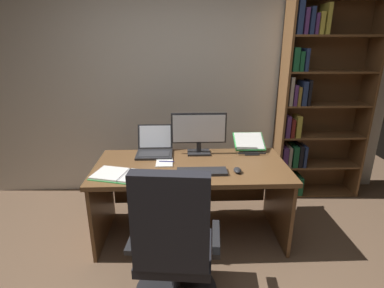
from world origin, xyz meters
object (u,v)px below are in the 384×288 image
bookshelf (313,106)px  office_chair (174,252)px  reading_stand_with_book (249,143)px  open_binder (124,175)px  notepad (164,162)px  laptop (155,148)px  desk (191,180)px  computer_mouse (237,170)px  keyboard (202,172)px  monitor (199,133)px  pen (167,161)px

bookshelf → office_chair: 2.34m
reading_stand_with_book → open_binder: 1.30m
reading_stand_with_book → notepad: (-0.84, -0.30, -0.07)m
bookshelf → notepad: bookshelf is taller
laptop → desk: bearing=-31.8°
bookshelf → computer_mouse: bookshelf is taller
desk → office_chair: (-0.14, -0.91, -0.08)m
keyboard → reading_stand_with_book: bearing=46.0°
bookshelf → office_chair: bearing=-133.6°
notepad → monitor: bearing=35.3°
computer_mouse → pen: bearing=159.0°
desk → bookshelf: bookshelf is taller
keyboard → pen: (-0.31, 0.23, 0.00)m
bookshelf → reading_stand_with_book: bookshelf is taller
office_chair → desk: bearing=87.0°
desk → reading_stand_with_book: size_ratio=5.70×
pen → computer_mouse: bearing=-21.0°
computer_mouse → notepad: (-0.63, 0.23, -0.02)m
reading_stand_with_book → keyboard: bearing=-134.0°
keyboard → notepad: 0.40m
office_chair → computer_mouse: size_ratio=10.34×
reading_stand_with_book → open_binder: reading_stand_with_book is taller
pen → desk: bearing=6.9°
notepad → office_chair: bearing=-83.8°
keyboard → computer_mouse: bearing=0.0°
office_chair → pen: 0.93m
office_chair → notepad: office_chair is taller
open_binder → keyboard: bearing=20.0°
open_binder → office_chair: bearing=-40.0°
laptop → pen: size_ratio=2.47×
monitor → reading_stand_with_book: 0.54m
office_chair → bookshelf: bearing=52.4°
computer_mouse → office_chair: bearing=-129.2°
reading_stand_with_book → monitor: bearing=-172.3°
monitor → keyboard: 0.50m
office_chair → reading_stand_with_book: (0.74, 1.18, 0.35)m
pen → bookshelf: bearing=24.8°
office_chair → keyboard: 0.75m
keyboard → computer_mouse: size_ratio=4.04×
keyboard → notepad: size_ratio=2.00×
desk → computer_mouse: size_ratio=16.55×
keyboard → bookshelf: bearing=36.6°
monitor → reading_stand_with_book: bearing=7.7°
laptop → keyboard: 0.64m
monitor → laptop: 0.46m
open_binder → bookshelf: bearing=43.3°
computer_mouse → keyboard: bearing=180.0°
office_chair → open_binder: 0.78m
bookshelf → computer_mouse: (-1.03, -0.99, -0.33)m
open_binder → pen: (0.33, 0.28, 0.00)m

